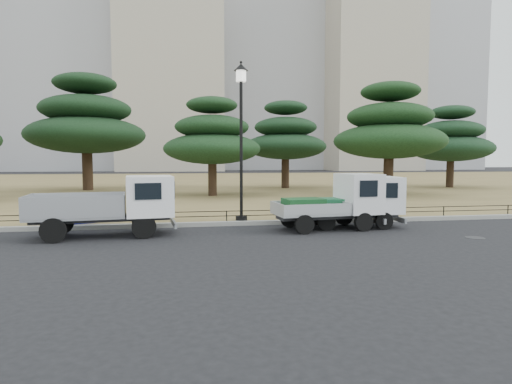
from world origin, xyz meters
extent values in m
plane|color=black|center=(0.00, 0.00, 0.00)|extent=(220.00, 220.00, 0.00)
cube|color=olive|center=(0.00, 30.60, 0.07)|extent=(120.00, 56.00, 0.15)
cube|color=gray|center=(0.00, 2.60, 0.08)|extent=(120.00, 0.25, 0.16)
cylinder|color=black|center=(-3.83, 0.42, 0.38)|extent=(0.77, 0.23, 0.75)
cylinder|color=black|center=(-4.01, 2.04, 0.38)|extent=(0.77, 0.23, 0.75)
cylinder|color=black|center=(-6.42, 0.13, 0.38)|extent=(0.77, 0.23, 0.75)
cylinder|color=black|center=(-6.60, 1.75, 0.38)|extent=(0.77, 0.23, 0.75)
cube|color=#2D2D30|center=(-5.18, 1.09, 0.58)|extent=(4.29, 1.36, 0.13)
cube|color=gray|center=(-5.93, 1.00, 1.01)|extent=(3.09, 1.96, 0.74)
cube|color=white|center=(-3.70, 1.25, 1.29)|extent=(1.65, 1.94, 1.29)
cylinder|color=black|center=(3.52, 0.56, 0.33)|extent=(0.67, 0.24, 0.65)
cylinder|color=black|center=(3.38, 2.00, 0.33)|extent=(0.67, 0.24, 0.65)
cylinder|color=black|center=(1.35, 0.34, 0.33)|extent=(0.67, 0.24, 0.65)
cylinder|color=black|center=(1.20, 1.79, 0.33)|extent=(0.67, 0.24, 0.65)
cube|color=#2D2D30|center=(2.39, 1.18, 0.48)|extent=(3.59, 1.15, 0.15)
cube|color=#AFB2B6|center=(1.76, 1.11, 0.77)|extent=(2.57, 1.72, 0.44)
cube|color=silver|center=(3.63, 1.30, 1.26)|extent=(1.38, 1.73, 1.41)
cube|color=#154B21|center=(1.52, 1.09, 0.88)|extent=(1.43, 1.10, 0.48)
cylinder|color=black|center=(4.38, 0.76, 0.31)|extent=(0.63, 0.21, 0.62)
cylinder|color=black|center=(4.48, 2.13, 0.31)|extent=(0.63, 0.21, 0.62)
cylinder|color=black|center=(2.31, 0.91, 0.31)|extent=(0.63, 0.21, 0.62)
cylinder|color=black|center=(2.41, 2.28, 0.31)|extent=(0.63, 0.21, 0.62)
cube|color=#2D2D30|center=(3.42, 1.52, 0.46)|extent=(3.40, 1.01, 0.15)
cube|color=#ABAEB3|center=(2.82, 1.56, 0.74)|extent=(2.41, 1.58, 0.41)
cube|color=white|center=(4.60, 1.43, 1.19)|extent=(1.27, 1.62, 1.32)
cube|color=#1E693F|center=(2.59, 1.58, 0.84)|extent=(1.34, 1.01, 0.46)
cylinder|color=black|center=(-0.41, 2.90, 0.23)|extent=(0.45, 0.45, 0.16)
cylinder|color=black|center=(-0.41, 2.90, 2.85)|extent=(0.12, 0.12, 5.07)
cylinder|color=white|center=(-0.41, 2.90, 5.59)|extent=(0.41, 0.41, 0.41)
cone|color=black|center=(-0.41, 2.90, 5.92)|extent=(0.53, 0.53, 0.25)
cylinder|color=black|center=(0.00, 2.75, 0.35)|extent=(38.00, 0.03, 0.03)
cylinder|color=black|center=(0.00, 2.75, 0.53)|extent=(38.00, 0.03, 0.03)
cylinder|color=black|center=(0.00, 2.75, 0.35)|extent=(0.04, 0.04, 0.40)
cube|color=#1620AB|center=(-6.51, 3.39, 0.49)|extent=(1.77, 1.57, 0.68)
cube|color=#1620AB|center=(-6.21, 3.25, 0.98)|extent=(0.86, 0.81, 0.29)
cylinder|color=#2D2D30|center=(6.50, -1.20, 0.01)|extent=(0.60, 0.60, 0.01)
cylinder|color=black|center=(-9.73, 20.89, 1.85)|extent=(0.76, 0.76, 3.40)
ellipsoid|color=black|center=(-9.73, 20.89, 4.31)|extent=(8.72, 8.72, 2.79)
ellipsoid|color=black|center=(-9.73, 20.89, 6.22)|extent=(6.66, 6.66, 2.13)
ellipsoid|color=black|center=(-9.73, 20.89, 8.13)|extent=(4.60, 4.60, 1.47)
cylinder|color=black|center=(-0.73, 14.27, 1.38)|extent=(0.55, 0.55, 2.45)
ellipsoid|color=black|center=(-0.73, 14.27, 3.15)|extent=(6.18, 6.18, 1.98)
ellipsoid|color=black|center=(-0.73, 14.27, 4.53)|extent=(4.72, 4.72, 1.51)
ellipsoid|color=black|center=(-0.73, 14.27, 5.91)|extent=(3.26, 3.26, 1.04)
cylinder|color=black|center=(5.64, 20.73, 1.53)|extent=(0.62, 0.62, 2.76)
ellipsoid|color=black|center=(5.64, 20.73, 3.53)|extent=(6.63, 6.63, 2.12)
ellipsoid|color=black|center=(5.64, 20.73, 5.08)|extent=(5.07, 5.07, 1.62)
ellipsoid|color=black|center=(5.64, 20.73, 6.63)|extent=(3.50, 3.50, 1.12)
cylinder|color=black|center=(10.93, 13.40, 1.59)|extent=(0.65, 0.65, 2.89)
ellipsoid|color=#163317|center=(10.93, 13.40, 3.68)|extent=(7.32, 7.32, 2.34)
ellipsoid|color=#163317|center=(10.93, 13.40, 5.31)|extent=(5.59, 5.59, 1.79)
ellipsoid|color=#163317|center=(10.93, 13.40, 6.93)|extent=(3.86, 3.86, 1.24)
cylinder|color=black|center=(19.40, 19.21, 1.47)|extent=(0.59, 0.59, 2.64)
ellipsoid|color=black|center=(19.40, 19.21, 3.38)|extent=(6.74, 6.74, 2.16)
ellipsoid|color=black|center=(19.40, 19.21, 4.87)|extent=(5.15, 5.15, 1.65)
ellipsoid|color=black|center=(19.40, 19.21, 6.35)|extent=(3.55, 3.55, 1.14)
cube|color=#AAA08C|center=(-5.00, 85.00, 27.50)|extent=(22.00, 20.00, 55.00)
cube|color=#A0A0A5|center=(18.00, 95.00, 40.00)|extent=(26.00, 24.00, 80.00)
cube|color=#AAA08C|center=(40.00, 82.00, 24.00)|extent=(20.00, 18.00, 48.00)
cube|color=#A0A0A5|center=(58.00, 90.00, 35.00)|extent=(24.00, 20.00, 70.00)
cylinder|color=#D83F33|center=(72.00, 85.00, 30.00)|extent=(1.80, 1.80, 60.00)
camera|label=1|loc=(-2.61, -13.21, 2.48)|focal=30.00mm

